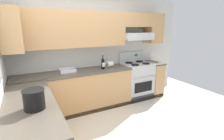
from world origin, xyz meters
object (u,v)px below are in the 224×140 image
object	(u,v)px
stove	(137,80)
bowl	(67,71)
paper_towel_roll	(110,64)
bucket	(34,99)
wine_bottle	(103,63)

from	to	relation	value
stove	bowl	world-z (taller)	stove
stove	paper_towel_roll	size ratio (longest dim) A/B	8.73
bucket	bowl	bearing A→B (deg)	63.83
bowl	stove	bearing A→B (deg)	-2.44
bowl	paper_towel_roll	world-z (taller)	paper_towel_roll
wine_bottle	bowl	xyz separation A→B (m)	(-0.78, 0.14, -0.11)
wine_bottle	paper_towel_roll	xyz separation A→B (m)	(0.25, 0.13, -0.07)
bowl	paper_towel_roll	distance (m)	1.03
paper_towel_roll	bowl	bearing A→B (deg)	179.57
wine_bottle	bucket	xyz separation A→B (m)	(-1.54, -1.40, -0.01)
bucket	paper_towel_roll	xyz separation A→B (m)	(1.78, 1.53, -0.06)
stove	bowl	distance (m)	1.84
stove	wine_bottle	distance (m)	1.16
wine_bottle	bucket	distance (m)	2.08
stove	bucket	distance (m)	2.99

